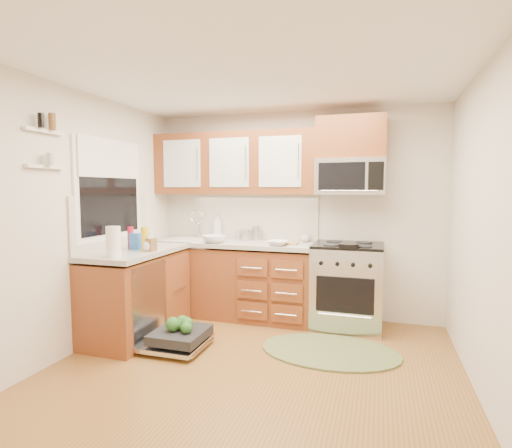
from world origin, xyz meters
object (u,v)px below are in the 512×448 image
(sink, at_px, (191,250))
(bowl_a, at_px, (278,243))
(bowl_b, at_px, (214,239))
(upper_cabinets, at_px, (234,164))
(microwave, at_px, (350,177))
(cup, at_px, (305,238))
(range, at_px, (347,286))
(rug, at_px, (330,351))
(cutting_board, at_px, (287,243))
(skillet, at_px, (349,245))
(stock_pot, at_px, (245,235))
(paper_towel_roll, at_px, (113,242))
(dishwasher, at_px, (177,339))

(sink, relative_size, bowl_a, 2.71)
(bowl_b, bearing_deg, upper_cabinets, 67.20)
(microwave, distance_m, cup, 0.90)
(cup, bearing_deg, range, -22.93)
(sink, height_order, rug, sink)
(bowl_a, bearing_deg, range, 13.25)
(rug, height_order, bowl_b, bowl_b)
(cutting_board, bearing_deg, skillet, -17.97)
(microwave, relative_size, stock_pot, 3.52)
(skillet, xyz_separation_m, stock_pot, (-1.30, 0.42, 0.02))
(cutting_board, bearing_deg, stock_pot, 162.16)
(stock_pot, distance_m, bowl_a, 0.62)
(stock_pot, xyz_separation_m, cup, (0.76, 0.05, -0.02))
(stock_pot, xyz_separation_m, cutting_board, (0.58, -0.19, -0.06))
(range, height_order, bowl_b, bowl_b)
(upper_cabinets, bearing_deg, cup, 4.84)
(paper_towel_roll, xyz_separation_m, bowl_b, (0.50, 1.21, -0.10))
(microwave, bearing_deg, upper_cabinets, 178.98)
(range, bearing_deg, sink, -179.70)
(dishwasher, bearing_deg, stock_pot, 78.50)
(dishwasher, distance_m, paper_towel_roll, 1.12)
(upper_cabinets, bearing_deg, sink, -163.55)
(cutting_board, xyz_separation_m, paper_towel_roll, (-1.34, -1.37, 0.14))
(rug, xyz_separation_m, cutting_board, (-0.60, 0.76, 0.92))
(skillet, distance_m, bowl_a, 0.79)
(sink, xyz_separation_m, cutting_board, (1.23, -0.01, 0.13))
(cutting_board, distance_m, bowl_a, 0.18)
(sink, xyz_separation_m, stock_pot, (0.65, 0.18, 0.19))
(stock_pot, distance_m, cutting_board, 0.61)
(rug, bearing_deg, microwave, 83.96)
(cutting_board, height_order, cup, cup)
(sink, height_order, bowl_a, bowl_a)
(paper_towel_roll, height_order, bowl_a, paper_towel_roll)
(cutting_board, bearing_deg, sink, 179.71)
(stock_pot, bearing_deg, skillet, -17.91)
(range, distance_m, cutting_board, 0.83)
(cutting_board, relative_size, bowl_a, 1.12)
(dishwasher, relative_size, bowl_b, 2.52)
(microwave, distance_m, rug, 1.91)
(sink, relative_size, cup, 5.27)
(microwave, bearing_deg, rug, -96.04)
(dishwasher, distance_m, stock_pot, 1.60)
(skillet, xyz_separation_m, cup, (-0.54, 0.47, 0.00))
(skillet, xyz_separation_m, paper_towel_roll, (-2.06, -1.14, 0.10))
(microwave, bearing_deg, skillet, -86.28)
(upper_cabinets, distance_m, dishwasher, 2.19)
(dishwasher, distance_m, cutting_board, 1.63)
(skillet, bearing_deg, paper_towel_roll, -151.09)
(range, distance_m, skillet, 0.55)
(paper_towel_roll, relative_size, bowl_a, 1.27)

